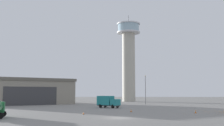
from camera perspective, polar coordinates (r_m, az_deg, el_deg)
name	(u,v)px	position (r m, az deg, el deg)	size (l,w,h in m)	color
ground_plane	(118,118)	(45.69, 1.34, -11.50)	(400.00, 400.00, 0.00)	gray
control_tower	(129,55)	(126.27, 3.52, 1.63)	(10.80, 10.80, 40.44)	#B2AD9E
hangar	(22,91)	(103.96, -18.42, -5.69)	(40.05, 37.78, 9.02)	gray
truck_box_teal	(108,101)	(74.79, -0.91, -8.08)	(6.66, 5.83, 3.22)	#38383D
light_post_west	(145,87)	(95.56, 7.05, -5.10)	(0.44, 0.44, 10.15)	#38383D
traffic_cone_near_left	(84,113)	(52.86, -6.02, -10.44)	(0.36, 0.36, 0.55)	black
traffic_cone_near_right	(131,111)	(59.45, 4.04, -9.97)	(0.36, 0.36, 0.58)	black
traffic_cone_mid_apron	(196,112)	(58.31, 17.20, -9.75)	(0.36, 0.36, 0.66)	black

